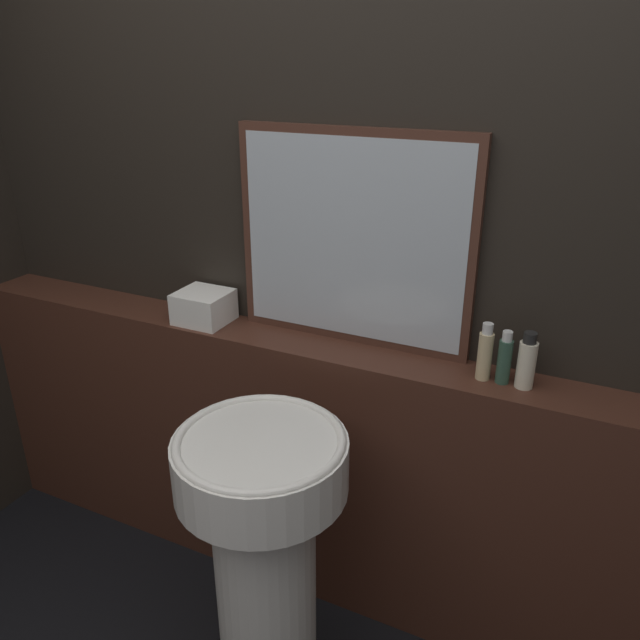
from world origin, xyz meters
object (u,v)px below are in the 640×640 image
Objects in this scene: pedestal_sink at (265,547)px; shampoo_bottle at (485,353)px; towel_stack at (204,307)px; conditioner_bottle at (504,359)px; lotion_bottle at (527,362)px; mirror at (353,240)px.

shampoo_bottle reaches higher than pedestal_sink.
towel_stack reaches higher than pedestal_sink.
conditioner_bottle is 0.95× the size of lotion_bottle.
towel_stack is 1.03× the size of shampoo_bottle.
conditioner_bottle is at bearing 41.42° from pedestal_sink.
conditioner_bottle is (0.05, -0.00, -0.01)m from shampoo_bottle.
conditioner_bottle is at bearing 0.00° from towel_stack.
mirror is 4.83× the size of conditioner_bottle.
pedestal_sink is 5.40× the size of shampoo_bottle.
mirror is 4.35× the size of towel_stack.
mirror is at bearing 87.29° from pedestal_sink.
mirror reaches higher than lotion_bottle.
pedestal_sink is at bearing -141.61° from lotion_bottle.
lotion_bottle reaches higher than conditioner_bottle.
conditioner_bottle is (0.51, 0.45, 0.48)m from pedestal_sink.
mirror is at bearing 169.96° from shampoo_bottle.
lotion_bottle is at bearing 0.00° from conditioner_bottle.
mirror is 0.55m from conditioner_bottle.
conditioner_bottle reaches higher than pedestal_sink.
lotion_bottle is at bearing -0.00° from shampoo_bottle.
shampoo_bottle is (0.94, 0.00, 0.02)m from towel_stack.
towel_stack is (-0.48, 0.45, 0.47)m from pedestal_sink.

